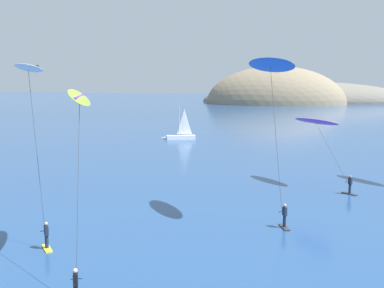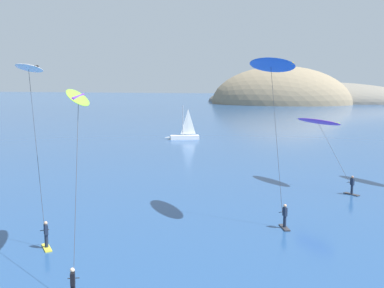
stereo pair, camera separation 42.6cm
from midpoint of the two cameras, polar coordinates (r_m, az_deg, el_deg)
name	(u,v)px [view 1 (the left image)]	position (r m, az deg, el deg)	size (l,w,h in m)	color
headland_island	(289,103)	(199.34, 11.37, 4.78)	(87.19, 46.28, 29.55)	slate
sailboat_near	(179,136)	(80.87, -1.69, 1.00)	(5.89, 2.91, 5.70)	white
kitesurfer_lime	(79,109)	(26.77, -13.66, 4.08)	(4.11, 8.98, 9.81)	silver
kitesurfer_blue	(271,75)	(34.76, 9.03, 8.12)	(4.47, 5.69, 11.82)	#2D2D33
kitesurfer_purple	(318,126)	(47.60, 14.48, 2.07)	(6.08, 6.91, 6.52)	#2D2D33
kitesurfer_white	(30,81)	(32.12, -19.06, 7.06)	(4.89, 5.21, 11.31)	yellow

